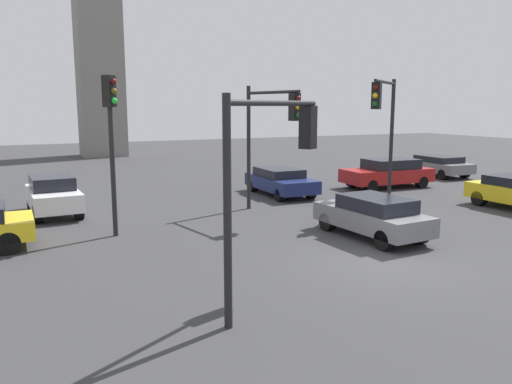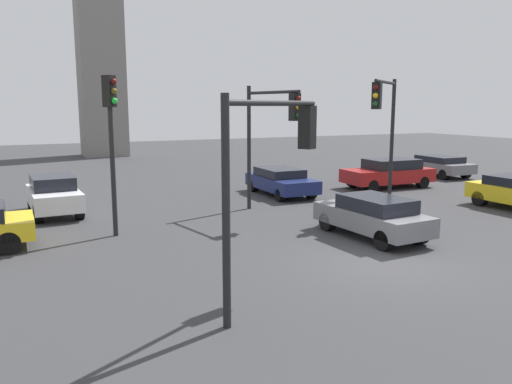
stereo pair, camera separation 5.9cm
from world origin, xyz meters
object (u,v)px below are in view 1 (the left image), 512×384
Objects in this scene: traffic_light_2 at (270,124)px; car_3 at (280,181)px; traffic_light_0 at (385,116)px; car_2 at (373,216)px; traffic_light_1 at (111,126)px; car_0 at (436,165)px; traffic_light_3 at (275,154)px; car_7 at (53,195)px; car_6 at (388,173)px.

car_3 is (2.54, 3.81, -2.89)m from traffic_light_2.
traffic_light_0 reaches higher than traffic_light_2.
traffic_light_1 is at bearing 59.72° from car_2.
traffic_light_2 is (-4.50, 1.30, -0.28)m from traffic_light_0.
traffic_light_3 is at bearing 127.76° from car_0.
car_0 is 1.04× the size of car_3.
traffic_light_2 reaches higher than traffic_light_3.
car_7 is (-1.59, 4.50, -2.84)m from traffic_light_1.
traffic_light_0 is 12.55m from car_0.
traffic_light_0 is 13.60m from car_7.
traffic_light_1 reaches higher than traffic_light_3.
traffic_light_2 is 9.76m from car_6.
traffic_light_2 is at bearing 59.32° from traffic_light_1.
car_6 is at bearing 11.58° from traffic_light_3.
car_0 is 16.62m from car_2.
traffic_light_3 reaches higher than car_7.
traffic_light_3 is 17.36m from car_6.
car_2 is at bearing 44.96° from car_7.
traffic_light_0 is 1.20× the size of traffic_light_3.
car_2 is 0.96× the size of car_3.
traffic_light_2 is (6.17, 0.77, -0.06)m from traffic_light_1.
traffic_light_3 reaches higher than car_3.
traffic_light_0 is 1.03× the size of traffic_light_1.
traffic_light_3 is 13.87m from car_3.
traffic_light_0 is 1.12× the size of car_6.
traffic_light_3 is (-4.09, -8.10, -0.32)m from traffic_light_2.
car_2 is 0.87× the size of car_6.
car_2 reaches higher than car_3.
traffic_light_2 is 5.61m from car_2.
traffic_light_2 is 15.80m from car_0.
traffic_light_0 is 1.06× the size of traffic_light_2.
car_7 is at bearing 44.35° from car_2.
traffic_light_1 reaches higher than car_7.
car_0 is 0.94× the size of car_6.
traffic_light_3 is 12.63m from car_7.
traffic_light_1 is 7.63m from traffic_light_3.
car_7 reaches higher than car_3.
traffic_light_2 is 1.12× the size of car_0.
car_2 is at bearing 49.47° from car_6.
traffic_light_2 is 9.05m from car_7.
car_7 is (-7.76, 3.73, -2.78)m from traffic_light_2.
car_2 is 1.05× the size of car_7.
traffic_light_0 is at bearing 49.70° from car_6.
car_3 is at bearing 99.88° from car_0.
car_3 is at bearing -2.26° from car_6.
car_0 is at bearing 100.16° from traffic_light_2.
car_6 is (6.21, -0.49, 0.10)m from car_3.
traffic_light_1 is 10.27m from car_3.
traffic_light_0 is 5.52m from car_2.
traffic_light_0 reaches higher than traffic_light_3.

